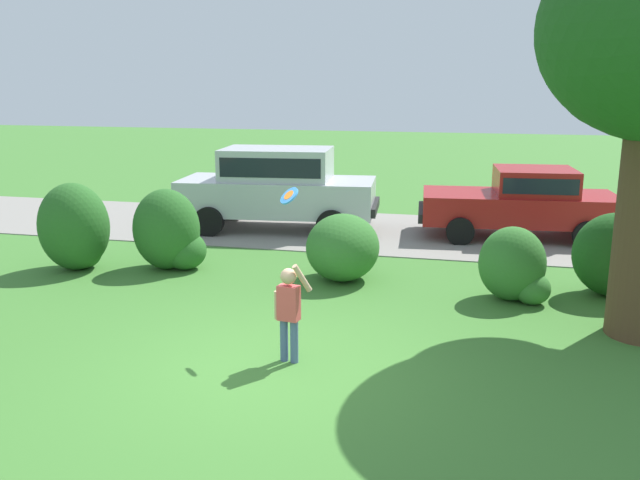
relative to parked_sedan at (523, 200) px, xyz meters
The scene contains 11 objects.
ground_plane 8.78m from the parked_sedan, 112.38° to the right, with size 80.00×80.00×0.00m, color #3D752D.
driveway_strip 3.44m from the parked_sedan, behind, with size 28.00×4.40×0.02m, color gray.
shrub_near_tree 9.42m from the parked_sedan, 150.25° to the right, with size 1.31×1.18×1.63m.
shrub_centre_left 7.76m from the parked_sedan, 146.93° to the right, with size 1.36×1.15×1.50m.
shrub_centre 5.30m from the parked_sedan, 127.56° to the right, with size 1.28×1.45×1.18m.
shrub_centre_right 4.68m from the parked_sedan, 94.25° to the right, with size 1.13×0.99×1.19m.
shrub_far_end 4.21m from the parked_sedan, 72.60° to the right, with size 1.36×1.17×1.38m.
parked_sedan is the anchor object (origin of this frame).
parked_suv 5.59m from the parked_sedan, behind, with size 4.85×2.43×1.92m.
child_thrower 8.45m from the parked_sedan, 111.90° to the right, with size 0.47×0.24×1.29m.
frisbee 7.92m from the parked_sedan, 115.28° to the right, with size 0.32×0.26×0.29m.
Camera 1 is at (2.39, -7.29, 3.42)m, focal length 37.71 mm.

